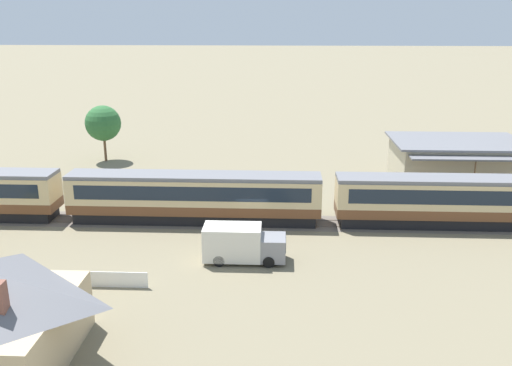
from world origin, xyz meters
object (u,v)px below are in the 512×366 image
object	(u,v)px
passenger_train	(198,195)
delivery_truck_grey	(242,244)
yard_tree_0	(103,123)
station_building	(456,163)

from	to	relation	value
passenger_train	delivery_truck_grey	bearing A→B (deg)	-60.90
delivery_truck_grey	yard_tree_0	bearing A→B (deg)	123.99
passenger_train	yard_tree_0	bearing A→B (deg)	125.74
passenger_train	yard_tree_0	distance (m)	23.90
yard_tree_0	station_building	bearing A→B (deg)	-12.36
passenger_train	station_building	xyz separation A→B (m)	(24.17, 10.97, 0.11)
delivery_truck_grey	yard_tree_0	distance (m)	32.45
station_building	yard_tree_0	world-z (taller)	yard_tree_0
station_building	delivery_truck_grey	xyz separation A→B (m)	(-20.02, -18.43, -1.09)
delivery_truck_grey	yard_tree_0	world-z (taller)	yard_tree_0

